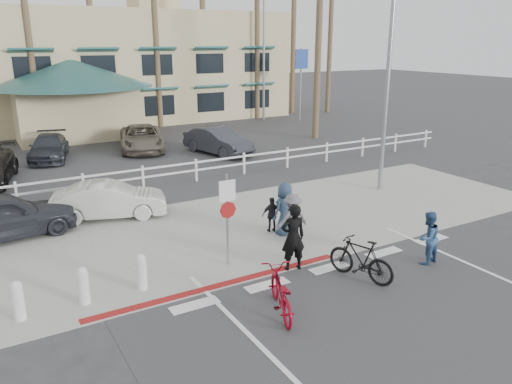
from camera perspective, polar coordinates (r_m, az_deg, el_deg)
ground at (r=13.54m, az=9.99°, el=-9.51°), size 140.00×140.00×0.00m
bike_path at (r=12.28m, az=16.13°, el=-12.90°), size 12.00×16.00×0.01m
sidewalk_plaza at (r=16.90m, az=0.17°, el=-3.70°), size 22.00×7.00×0.01m
cross_street at (r=20.26m, az=-5.57°, el=-0.22°), size 40.00×5.00×0.01m
parking_lot at (r=28.91m, az=-13.56°, el=4.62°), size 50.00×16.00×0.01m
curb_red at (r=12.94m, az=-3.96°, el=-10.54°), size 7.00×0.25×0.02m
rail_fence at (r=22.08m, az=-6.62°, el=2.54°), size 29.40×0.16×1.00m
building at (r=41.35m, az=-16.92°, el=15.89°), size 28.00×16.00×11.30m
sign_post at (r=13.47m, az=-3.32°, el=-2.69°), size 0.50×0.10×2.90m
bollard_0 at (r=12.82m, az=-12.94°, el=-8.91°), size 0.26×0.26×0.95m
bollard_1 at (r=12.55m, az=-19.12°, el=-10.06°), size 0.26×0.26×0.95m
bollard_2 at (r=12.42m, az=-25.54°, el=-11.14°), size 0.26×0.26×0.95m
streetlight_0 at (r=20.65m, az=14.82°, el=12.36°), size 0.60×2.00×9.00m
streetlight_1 at (r=38.71m, az=0.90°, el=15.22°), size 0.60×2.00×9.50m
info_sign at (r=38.25m, az=5.10°, el=12.21°), size 1.20×0.16×5.60m
palm_3 at (r=34.37m, az=-24.74°, el=17.27°), size 4.00×4.00×14.00m
palm_4 at (r=36.05m, az=-18.40°, el=18.64°), size 4.00×4.00×15.00m
palm_5 at (r=36.17m, az=-11.41°, el=17.55°), size 4.00×4.00×13.00m
palm_6 at (r=38.68m, az=-6.15°, el=20.69°), size 4.00×4.00×17.00m
palm_7 at (r=39.57m, az=0.13°, el=18.52°), size 4.00×4.00×14.00m
palm_8 at (r=42.57m, az=4.33°, el=19.05°), size 4.00×4.00×15.00m
palm_9 at (r=43.52m, az=8.50°, el=17.55°), size 4.00×4.00×13.00m
palm_11 at (r=31.52m, az=7.23°, el=18.76°), size 4.00×4.00×14.00m
bike_red at (r=11.51m, az=2.80°, el=-11.40°), size 1.33×2.08×1.03m
rider_red at (r=13.40m, az=4.26°, el=-5.19°), size 0.75×0.57×1.86m
bike_black at (r=13.26m, az=11.89°, el=-7.50°), size 1.09×1.96×1.13m
rider_black at (r=14.58m, az=19.02°, el=-4.98°), size 0.81×0.68×1.51m
pedestrian_a at (r=15.19m, az=4.17°, el=-3.06°), size 1.05×0.66×1.56m
pedestrian_child at (r=16.08m, az=1.87°, el=-2.61°), size 0.74×0.46×1.17m
pedestrian_b at (r=15.80m, az=3.31°, el=-1.96°), size 0.93×0.71×1.70m
car_white_sedan at (r=18.08m, az=-16.40°, el=-0.90°), size 4.08×2.44×1.27m
car_red_compact at (r=17.38m, az=-26.98°, el=-2.47°), size 4.47×2.15×1.47m
lot_car_3 at (r=27.25m, az=-4.36°, el=5.84°), size 2.56×4.58×1.43m
lot_car_4 at (r=28.08m, az=-22.61°, el=4.72°), size 2.77×4.61×1.25m
lot_car_5 at (r=28.86m, az=-12.93°, el=6.04°), size 3.52×5.41×1.39m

